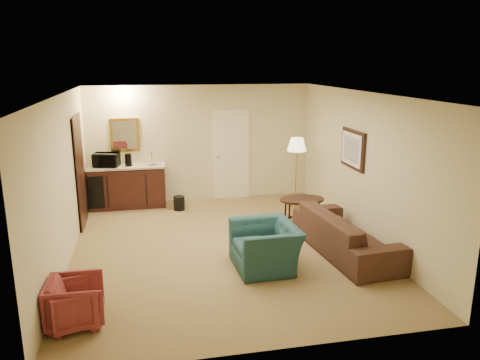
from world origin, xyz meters
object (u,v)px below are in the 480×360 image
Objects in this scene: microwave at (106,158)px; rose_chair_far at (75,303)px; teal_armchair at (265,239)px; floor_lamp at (296,173)px; rose_chair_near at (75,300)px; coffee_table at (302,211)px; waste_bin at (179,203)px; coffee_maker at (128,160)px; sofa at (346,226)px; wetbar_cabinet at (128,186)px.

rose_chair_far is at bearing -77.73° from microwave.
teal_armchair is 3.20m from floor_lamp.
teal_armchair is 2.03× the size of microwave.
rose_chair_near is 0.42× the size of floor_lamp.
waste_bin is (-2.30, 1.33, -0.10)m from coffee_table.
rose_chair_near is at bearing -96.06° from coffee_maker.
waste_bin is (1.57, 4.26, -0.17)m from rose_chair_near.
coffee_maker is (-1.02, 0.42, 0.90)m from waste_bin.
coffee_table is at bearing -11.99° from microwave.
sofa is 1.56m from coffee_table.
rose_chair_near is at bearing -96.05° from wetbar_cabinet.
sofa is 5.24m from microwave.
waste_bin is (-2.50, 0.31, -0.62)m from floor_lamp.
wetbar_cabinet is 1.55× the size of teal_armchair.
microwave is 0.46m from coffee_maker.
rose_chair_far is 2.22× the size of coffee_maker.
coffee_table is 3.83m from coffee_maker.
rose_chair_near is 5.69m from floor_lamp.
rose_chair_near is at bearing -110.23° from waste_bin.
rose_chair_near is 1.23× the size of microwave.
sofa reaches higher than rose_chair_near.
coffee_table is (3.87, 2.96, -0.04)m from rose_chair_far.
wetbar_cabinet reaches higher than waste_bin.
coffee_maker is at bearing 168.39° from floor_lamp.
rose_chair_near is at bearing -135.84° from floor_lamp.
sofa is 4.33m from rose_chair_near.
coffee_maker reaches higher than rose_chair_near.
coffee_table is 3.33× the size of coffee_maker.
sofa is (3.60, -3.32, -0.01)m from wetbar_cabinet.
floor_lamp is at bearing 150.91° from teal_armchair.
floor_lamp is 2.59m from waste_bin.
rose_chair_near is 4.85m from coffee_table.
floor_lamp reaches higher than teal_armchair.
waste_bin is 0.57× the size of microwave.
sofa is 2.64× the size of coffee_table.
microwave reaches higher than rose_chair_near.
coffee_maker is at bearing -152.20° from teal_armchair.
rose_chair_far is 4.87m from coffee_table.
microwave is at bearing 154.61° from coffee_table.
rose_chair_far is 0.38× the size of floor_lamp.
floor_lamp is 4.06m from microwave.
rose_chair_far reaches higher than coffee_table.
microwave reaches higher than coffee_table.
rose_chair_near reaches higher than waste_bin.
coffee_maker is at bearing 42.02° from sofa.
wetbar_cabinet is 2.79× the size of rose_chair_far.
floor_lamp is 5.81× the size of coffee_maker.
wetbar_cabinet is 4.21m from teal_armchair.
microwave is (-3.77, 1.79, 0.84)m from coffee_table.
rose_chair_far is at bearing -69.48° from teal_armchair.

